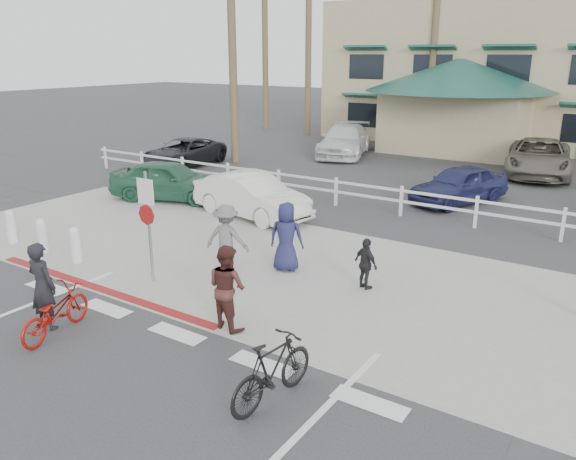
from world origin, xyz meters
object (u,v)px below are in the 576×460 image
Objects in this scene: bike_black at (272,370)px; car_red_compact at (169,180)px; car_white_sedan at (251,196)px; sign_post at (149,222)px; bike_red at (55,312)px.

bike_black is 0.42× the size of car_red_compact.
car_white_sedan is 3.81m from car_red_compact.
sign_post is 5.63m from bike_black.
car_red_compact reaches higher than bike_red.
bike_red is at bearing 13.10° from bike_black.
car_white_sedan is (-1.72, 8.42, 0.25)m from bike_red.
car_white_sedan is (-6.35, 7.94, 0.17)m from bike_black.
bike_black is 10.17m from car_white_sedan.
car_red_compact reaches higher than car_white_sedan.
sign_post reaches higher than bike_black.
sign_post is at bearing -156.30° from car_white_sedan.
bike_red is 4.65m from bike_black.
sign_post is at bearing -95.24° from bike_red.
car_white_sedan reaches higher than bike_black.
car_red_compact reaches higher than bike_black.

